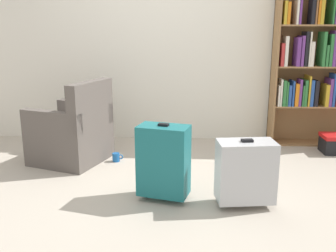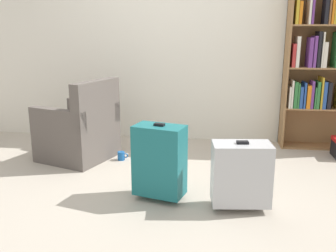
# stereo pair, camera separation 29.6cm
# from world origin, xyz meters

# --- Properties ---
(ground_plane) EXTENTS (9.78, 9.78, 0.00)m
(ground_plane) POSITION_xyz_m (0.00, 0.00, 0.00)
(ground_plane) COLOR #B2A899
(back_wall) EXTENTS (5.59, 0.10, 2.60)m
(back_wall) POSITION_xyz_m (0.00, 1.72, 1.30)
(back_wall) COLOR silver
(back_wall) RESTS_ON ground
(bookshelf) EXTENTS (1.17, 0.31, 1.95)m
(bookshelf) POSITION_xyz_m (2.00, 1.51, 1.06)
(bookshelf) COLOR olive
(bookshelf) RESTS_ON ground
(armchair) EXTENTS (0.89, 0.89, 0.90)m
(armchair) POSITION_xyz_m (-0.90, 0.71, 0.32)
(armchair) COLOR #59514C
(armchair) RESTS_ON ground
(mug) EXTENTS (0.12, 0.08, 0.10)m
(mug) POSITION_xyz_m (-0.43, 0.71, 0.05)
(mug) COLOR #1959A5
(mug) RESTS_ON ground
(suitcase_teal) EXTENTS (0.47, 0.34, 0.67)m
(suitcase_teal) POSITION_xyz_m (0.14, -0.23, 0.35)
(suitcase_teal) COLOR #19666B
(suitcase_teal) RESTS_ON ground
(suitcase_silver) EXTENTS (0.49, 0.31, 0.57)m
(suitcase_silver) POSITION_xyz_m (0.82, -0.32, 0.30)
(suitcase_silver) COLOR #B7BABF
(suitcase_silver) RESTS_ON ground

